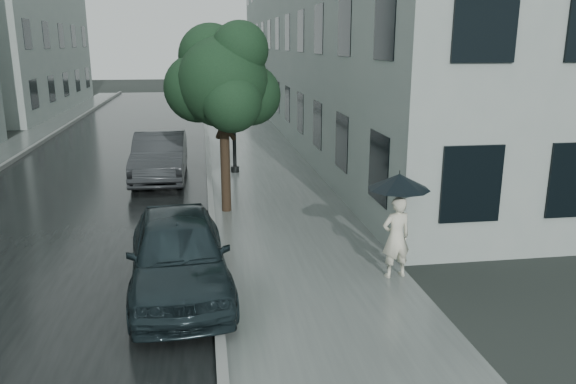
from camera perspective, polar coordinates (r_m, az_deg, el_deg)
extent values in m
plane|color=black|center=(9.37, 2.78, -11.71)|extent=(120.00, 120.00, 0.00)
cube|color=slate|center=(20.73, -3.08, 3.26)|extent=(3.50, 60.00, 0.01)
cube|color=slate|center=(20.62, -8.14, 3.27)|extent=(0.15, 60.00, 0.15)
cube|color=black|center=(20.91, -17.77, 2.66)|extent=(6.85, 60.00, 0.00)
cube|color=slate|center=(21.74, -26.93, 2.39)|extent=(0.15, 60.00, 0.15)
cube|color=gray|center=(28.62, 6.14, 15.49)|extent=(7.00, 36.00, 9.00)
cube|color=black|center=(27.95, -1.04, 15.59)|extent=(0.08, 32.40, 7.20)
cube|color=gray|center=(40.07, -26.99, 13.12)|extent=(7.00, 18.00, 8.00)
cube|color=black|center=(39.16, -22.02, 13.64)|extent=(0.08, 16.20, 6.40)
imported|color=beige|center=(10.43, 10.92, -4.52)|extent=(0.61, 0.46, 1.53)
cylinder|color=black|center=(10.28, 11.09, -1.50)|extent=(0.02, 0.02, 0.67)
cone|color=black|center=(10.15, 11.22, 1.06)|extent=(1.25, 1.25, 0.28)
cylinder|color=black|center=(10.12, 11.27, 1.94)|extent=(0.02, 0.02, 0.08)
cylinder|color=black|center=(10.38, 10.99, -3.42)|extent=(0.03, 0.03, 0.06)
cylinder|color=#332619|center=(14.26, -6.38, 2.75)|extent=(0.24, 0.24, 2.42)
sphere|color=#1A3920|center=(13.97, -6.63, 11.03)|extent=(2.22, 2.22, 2.22)
sphere|color=#1A3920|center=(14.30, -3.84, 9.81)|extent=(1.53, 1.53, 1.53)
sphere|color=#1A3920|center=(14.32, -9.10, 10.37)|extent=(1.71, 1.71, 1.71)
sphere|color=#1A3920|center=(13.42, -5.76, 9.05)|extent=(1.44, 1.44, 1.44)
sphere|color=#1A3920|center=(14.45, -7.82, 13.50)|extent=(1.62, 1.62, 1.62)
sphere|color=#1A3920|center=(13.80, -4.90, 14.21)|extent=(1.37, 1.37, 1.37)
cylinder|color=black|center=(18.47, -5.57, 8.94)|extent=(0.12, 0.12, 4.57)
cylinder|color=black|center=(18.83, -5.40, 2.32)|extent=(0.28, 0.28, 0.20)
cylinder|color=black|center=(18.42, -6.55, 16.01)|extent=(0.51, 0.20, 0.08)
sphere|color=silver|center=(18.48, -7.49, 15.82)|extent=(0.32, 0.32, 0.32)
imported|color=black|center=(9.85, -11.06, -6.11)|extent=(1.96, 4.25, 1.41)
imported|color=#272A2D|center=(18.16, -12.87, 3.58)|extent=(1.57, 4.44, 1.46)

